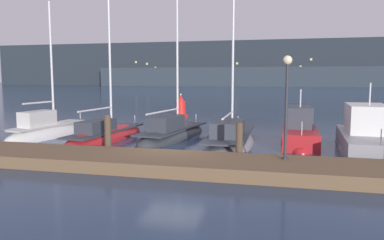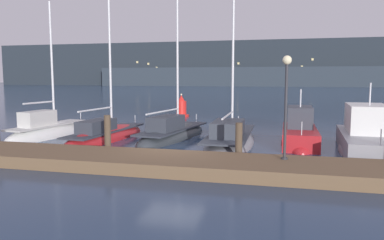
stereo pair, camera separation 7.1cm
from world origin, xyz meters
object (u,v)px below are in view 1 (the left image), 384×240
Objects in this scene: sailboat_berth_4 at (230,141)px; channel_buoy at (181,108)px; sailboat_berth_1 at (47,135)px; motorboat_berth_6 at (367,144)px; sailboat_berth_2 at (105,138)px; motorboat_berth_5 at (299,138)px; dock_lamppost at (287,90)px; sailboat_berth_3 at (173,135)px.

sailboat_berth_4 is 6.21× the size of channel_buoy.
channel_buoy is at bearing 71.45° from sailboat_berth_1.
sailboat_berth_1 is 13.47m from channel_buoy.
motorboat_berth_6 is (16.55, -0.19, 0.23)m from sailboat_berth_1.
sailboat_berth_2 is at bearing -178.27° from sailboat_berth_4.
motorboat_berth_5 is at bearing 16.07° from sailboat_berth_4.
sailboat_berth_4 is 3.34× the size of dock_lamppost.
dock_lamppost is (-0.76, -6.00, 2.62)m from motorboat_berth_5.
channel_buoy is 19.64m from dock_lamppost.
dock_lamppost is at bearing -62.34° from sailboat_berth_4.
motorboat_berth_6 is at bearing -0.67° from sailboat_berth_1.
sailboat_berth_3 is at bearing 133.95° from dock_lamppost.
channel_buoy is (-9.36, 11.52, 0.43)m from motorboat_berth_5.
dock_lamppost is (-3.66, -4.56, 2.55)m from motorboat_berth_6.
dock_lamppost is at bearing -20.26° from sailboat_berth_1.
channel_buoy is at bearing 116.16° from dock_lamppost.
motorboat_berth_6 reaches higher than motorboat_berth_5.
sailboat_berth_3 is at bearing 12.13° from sailboat_berth_1.
sailboat_berth_1 reaches higher than motorboat_berth_6.
sailboat_berth_1 is 16.55m from motorboat_berth_6.
sailboat_berth_1 is 14.01m from dock_lamppost.
sailboat_berth_2 is 0.76× the size of sailboat_berth_3.
dock_lamppost is (2.63, -5.02, 2.76)m from sailboat_berth_4.
sailboat_berth_4 is at bearing 117.66° from dock_lamppost.
sailboat_berth_1 is 1.48× the size of motorboat_berth_5.
motorboat_berth_5 is at bearing -50.90° from channel_buoy.
motorboat_berth_5 is (6.77, -0.23, 0.16)m from sailboat_berth_3.
dock_lamppost is at bearing -128.75° from motorboat_berth_6.
sailboat_berth_2 is at bearing -173.36° from motorboat_berth_5.
channel_buoy is (-2.59, 11.28, 0.59)m from sailboat_berth_3.
dock_lamppost is (12.89, -4.76, 2.78)m from sailboat_berth_1.
channel_buoy is at bearing 86.51° from sailboat_berth_2.
sailboat_berth_2 reaches higher than channel_buoy.
sailboat_berth_1 is 2.29× the size of dock_lamppost.
sailboat_berth_4 is 2.16× the size of motorboat_berth_5.
sailboat_berth_4 is 13.86m from channel_buoy.
motorboat_berth_5 is at bearing 153.64° from motorboat_berth_6.
sailboat_berth_3 reaches higher than sailboat_berth_1.
sailboat_berth_4 is at bearing -64.45° from channel_buoy.
sailboat_berth_4 reaches higher than motorboat_berth_5.
dock_lamppost is at bearing -27.20° from sailboat_berth_2.
sailboat_berth_2 is at bearing 152.80° from dock_lamppost.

